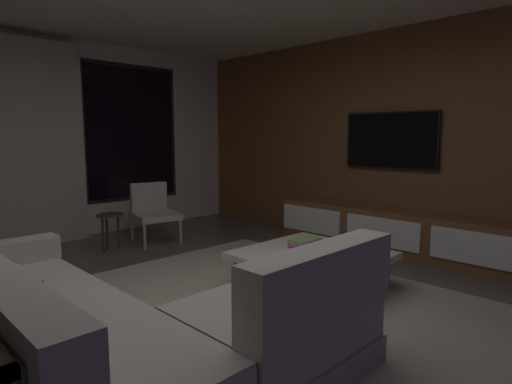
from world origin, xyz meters
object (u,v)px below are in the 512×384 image
side_stool (110,221)px  mounted_tv (390,140)px  sectional_couch (112,332)px  accent_chair_near_window (153,209)px  book_stack_on_coffee_table (305,243)px  coffee_table (312,271)px  media_console (394,233)px

side_stool → mounted_tv: mounted_tv is taller
sectional_couch → accent_chair_near_window: size_ratio=3.21×
book_stack_on_coffee_table → mounted_tv: bearing=3.9°
coffee_table → book_stack_on_coffee_table: (0.08, 0.16, 0.21)m
media_console → mounted_tv: (0.18, 0.20, 1.10)m
side_stool → media_console: size_ratio=0.15×
accent_chair_near_window → side_stool: (-0.63, -0.04, -0.06)m
book_stack_on_coffee_table → side_stool: 2.55m
book_stack_on_coffee_table → side_stool: bearing=107.0°
sectional_couch → book_stack_on_coffee_table: (2.04, 0.23, 0.11)m
side_stool → accent_chair_near_window: bearing=3.9°
coffee_table → accent_chair_near_window: bearing=90.6°
book_stack_on_coffee_table → accent_chair_near_window: bearing=92.6°
coffee_table → side_stool: bearing=104.3°
sectional_couch → side_stool: sectional_couch is taller
coffee_table → sectional_couch: bearing=-177.8°
coffee_table → accent_chair_near_window: (-0.03, 2.63, 0.25)m
accent_chair_near_window → mounted_tv: bearing=-50.8°
side_stool → media_console: media_console is taller
sectional_couch → coffee_table: 1.96m
sectional_couch → accent_chair_near_window: 3.33m
mounted_tv → book_stack_on_coffee_table: bearing=-176.1°
media_console → side_stool: bearing=133.4°
accent_chair_near_window → sectional_couch: bearing=-125.4°
media_console → book_stack_on_coffee_table: bearing=177.4°
sectional_couch → side_stool: 2.96m
accent_chair_near_window → mounted_tv: mounted_tv is taller
accent_chair_near_window → book_stack_on_coffee_table: bearing=-87.4°
coffee_table → book_stack_on_coffee_table: bearing=62.1°
side_stool → media_console: (2.37, -2.51, -0.12)m
sectional_couch → accent_chair_near_window: sectional_couch is taller
media_console → coffee_table: bearing=-177.2°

